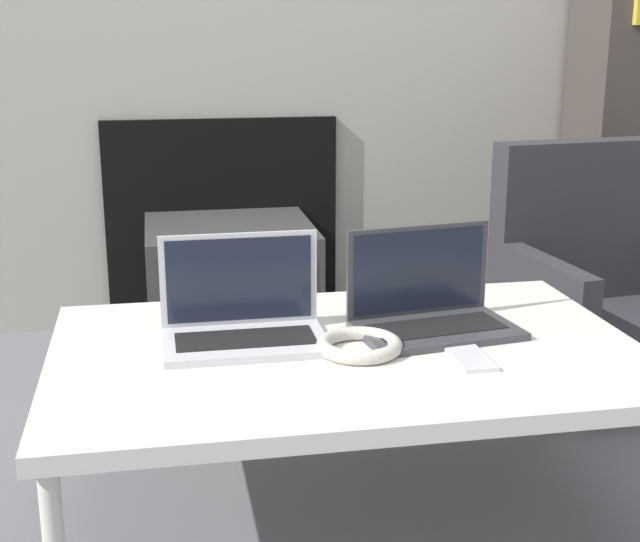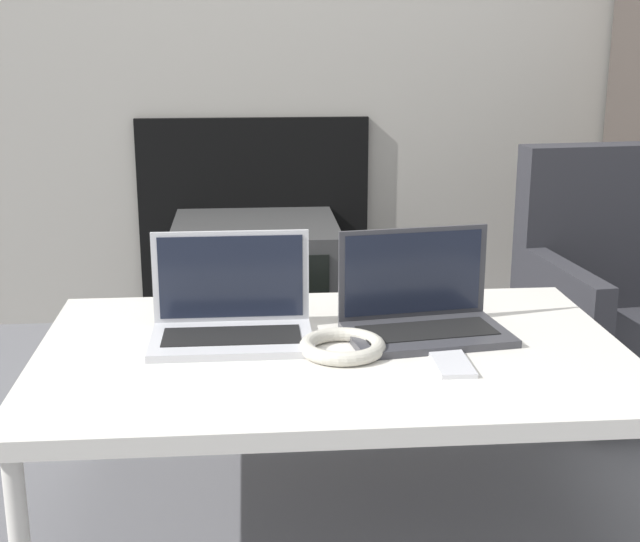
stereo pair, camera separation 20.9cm
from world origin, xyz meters
name	(u,v)px [view 2 (the right image)]	position (x,y,z in m)	size (l,w,h in m)	color
table	(332,360)	(0.00, 0.25, 0.36)	(1.20, 0.77, 0.39)	silver
laptop_left	(232,315)	(-0.21, 0.33, 0.44)	(0.34, 0.21, 0.22)	silver
laptop_right	(422,310)	(0.20, 0.33, 0.44)	(0.36, 0.25, 0.22)	#38383D
headphones	(342,346)	(0.02, 0.21, 0.41)	(0.17, 0.17, 0.03)	beige
phone	(451,363)	(0.22, 0.13, 0.40)	(0.07, 0.15, 0.01)	silver
tv	(256,285)	(-0.14, 1.36, 0.21)	(0.53, 0.52, 0.41)	#383838
armchair	(628,283)	(0.92, 0.92, 0.31)	(0.62, 0.61, 0.70)	#2D2D33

